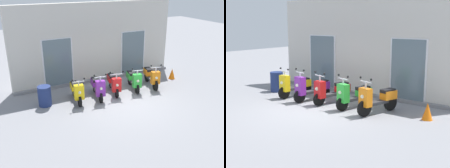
% 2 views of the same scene
% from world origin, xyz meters
% --- Properties ---
extents(ground_plane, '(40.00, 40.00, 0.00)m').
position_xyz_m(ground_plane, '(0.00, 0.00, 0.00)').
color(ground_plane, gray).
extents(storefront_facade, '(8.20, 0.50, 3.77)m').
position_xyz_m(storefront_facade, '(0.00, 3.12, 1.82)').
color(storefront_facade, beige).
rests_on(storefront_facade, ground_plane).
extents(scooter_yellow, '(0.57, 1.52, 1.17)m').
position_xyz_m(scooter_yellow, '(-1.81, 1.10, 0.46)').
color(scooter_yellow, black).
rests_on(scooter_yellow, ground_plane).
extents(scooter_purple, '(0.65, 1.60, 1.24)m').
position_xyz_m(scooter_purple, '(-0.89, 1.05, 0.49)').
color(scooter_purple, black).
rests_on(scooter_purple, ground_plane).
extents(scooter_red, '(0.74, 1.56, 1.19)m').
position_xyz_m(scooter_red, '(-0.05, 1.19, 0.47)').
color(scooter_red, black).
rests_on(scooter_red, ground_plane).
extents(scooter_green, '(0.67, 1.49, 1.19)m').
position_xyz_m(scooter_green, '(0.94, 1.13, 0.47)').
color(scooter_green, black).
rests_on(scooter_green, ground_plane).
extents(scooter_orange, '(0.73, 1.63, 1.22)m').
position_xyz_m(scooter_orange, '(1.89, 1.09, 0.48)').
color(scooter_orange, black).
rests_on(scooter_orange, ground_plane).
extents(trash_bin, '(0.52, 0.52, 0.82)m').
position_xyz_m(trash_bin, '(-3.08, 1.32, 0.41)').
color(trash_bin, navy).
rests_on(trash_bin, ground_plane).
extents(traffic_cone, '(0.32, 0.32, 0.52)m').
position_xyz_m(traffic_cone, '(3.41, 1.42, 0.26)').
color(traffic_cone, orange).
rests_on(traffic_cone, ground_plane).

